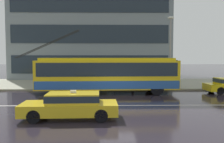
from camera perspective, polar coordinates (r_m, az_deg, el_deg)
The scene contains 12 objects.
ground_plane at distance 16.27m, azimuth 1.17°, elevation -7.16°, with size 160.00×160.00×0.00m, color #272129.
sidewalk_slab at distance 26.47m, azimuth 0.31°, elevation -2.87°, with size 80.00×10.00×0.14m, color gray.
lane_centre_line at distance 15.09m, azimuth 1.35°, elevation -7.99°, with size 72.00×0.14×0.01m, color silver.
trolleybus at distance 19.75m, azimuth -1.07°, elevation -0.58°, with size 13.01×3.00×5.17m.
taxi_oncoming_near at distance 11.99m, azimuth -9.63°, elevation -7.65°, with size 4.68×1.91×1.39m.
bus_shelter at distance 23.08m, azimuth -4.61°, elevation 0.97°, with size 4.18×1.64×2.48m.
pedestrian_at_shelter at distance 22.86m, azimuth -11.31°, elevation -1.31°, with size 0.36×0.36×1.65m.
pedestrian_approaching_curb at distance 23.92m, azimuth -4.96°, elevation -0.96°, with size 0.48×0.48×1.71m.
pedestrian_walking_past at distance 23.36m, azimuth 5.13°, elevation -1.16°, with size 0.42×0.42×1.65m.
pedestrian_waiting_by_pole at distance 22.32m, azimuth 4.84°, elevation 0.26°, with size 1.41×1.41×1.99m.
street_lamp at distance 22.99m, azimuth 13.60°, elevation 5.93°, with size 0.60×0.32×6.55m.
office_tower_corner_left at distance 39.00m, azimuth -4.39°, elevation 16.07°, with size 20.98×16.28×22.98m.
Camera 1 is at (-0.62, -15.98, 3.01)m, focal length 38.77 mm.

